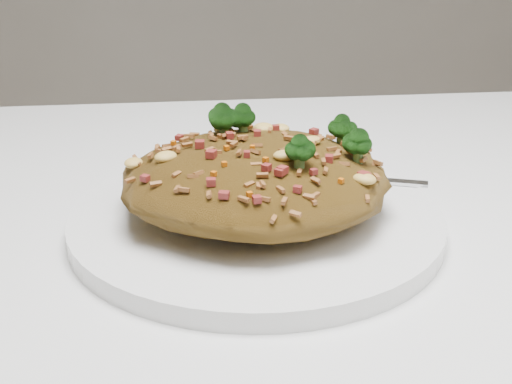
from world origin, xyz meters
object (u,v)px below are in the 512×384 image
Objects in this scene: fried_rice at (257,169)px; fork at (333,177)px; plate at (256,220)px; dining_table at (304,381)px.

fried_rice reaches higher than fork.
plate is at bearing -123.55° from fork.
fried_rice is 0.09m from fork.
fork reaches higher than dining_table.
fork reaches higher than plate.
fried_rice reaches higher than plate.
dining_table is 0.15m from fried_rice.
fried_rice is (0.00, 0.00, 0.04)m from plate.
plate is 1.67× the size of fork.
fork is at bearing 70.41° from dining_table.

